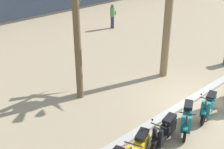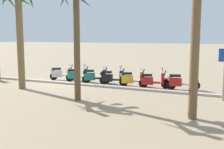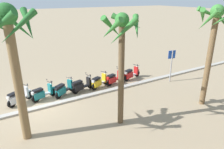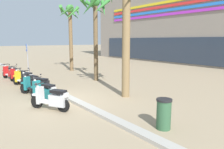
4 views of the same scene
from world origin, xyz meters
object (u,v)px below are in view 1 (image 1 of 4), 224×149
(scooter_teal_second_in_line, at_px, (209,105))
(pedestrian_by_palm_tree, at_px, (113,15))
(scooter_black_lead_nearest, at_px, (165,131))
(palm_tree_mid_walkway, at_px, (75,3))
(scooter_yellow_mid_front, at_px, (139,148))
(scooter_teal_last_in_row, at_px, (187,117))

(scooter_teal_second_in_line, distance_m, pedestrian_by_palm_tree, 11.94)
(scooter_black_lead_nearest, bearing_deg, scooter_teal_second_in_line, -2.93)
(scooter_teal_second_in_line, bearing_deg, palm_tree_mid_walkway, 122.27)
(scooter_black_lead_nearest, xyz_separation_m, scooter_teal_second_in_line, (2.56, -0.13, -0.01))
(scooter_black_lead_nearest, relative_size, palm_tree_mid_walkway, 0.32)
(scooter_yellow_mid_front, height_order, scooter_teal_last_in_row, same)
(scooter_black_lead_nearest, xyz_separation_m, pedestrian_by_palm_tree, (7.47, 10.74, 0.48))
(scooter_yellow_mid_front, height_order, scooter_black_lead_nearest, scooter_black_lead_nearest)
(scooter_black_lead_nearest, distance_m, scooter_teal_last_in_row, 1.23)
(scooter_teal_last_in_row, xyz_separation_m, palm_tree_mid_walkway, (-1.54, 4.44, 3.68))
(scooter_yellow_mid_front, relative_size, scooter_black_lead_nearest, 0.93)
(scooter_black_lead_nearest, height_order, scooter_teal_last_in_row, scooter_black_lead_nearest)
(scooter_yellow_mid_front, relative_size, scooter_teal_last_in_row, 1.01)
(scooter_yellow_mid_front, xyz_separation_m, pedestrian_by_palm_tree, (8.78, 10.72, 0.49))
(scooter_yellow_mid_front, distance_m, pedestrian_by_palm_tree, 13.87)
(scooter_yellow_mid_front, distance_m, scooter_teal_last_in_row, 2.55)
(scooter_teal_second_in_line, bearing_deg, scooter_teal_last_in_row, 175.90)
(scooter_teal_last_in_row, distance_m, palm_tree_mid_walkway, 5.97)
(scooter_yellow_mid_front, distance_m, palm_tree_mid_walkway, 5.82)
(scooter_teal_second_in_line, height_order, pedestrian_by_palm_tree, pedestrian_by_palm_tree)
(scooter_yellow_mid_front, bearing_deg, scooter_black_lead_nearest, -0.57)
(scooter_black_lead_nearest, xyz_separation_m, scooter_teal_last_in_row, (1.23, -0.04, 0.00))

